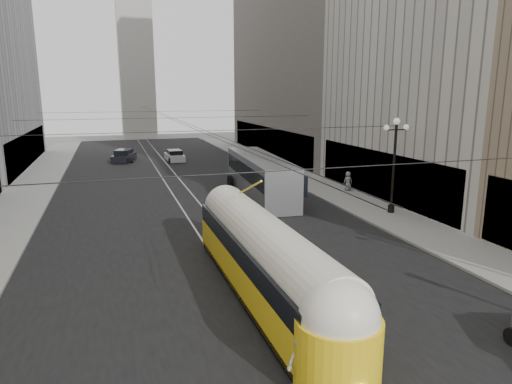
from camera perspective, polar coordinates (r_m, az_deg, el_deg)
road at (r=41.48m, az=-10.02°, el=0.84°), size 20.00×85.00×0.02m
sidewalk_left at (r=45.06m, az=-25.94°, el=0.78°), size 4.00×72.00×0.15m
sidewalk_right at (r=47.81m, az=3.78°, el=2.61°), size 4.00×72.00×0.15m
rail_left at (r=41.39m, az=-11.05°, el=0.78°), size 0.12×85.00×0.04m
rail_right at (r=41.59m, az=-9.00°, el=0.91°), size 0.12×85.00×0.04m
building_right_far at (r=61.83m, az=7.02°, el=19.86°), size 12.60×32.60×32.60m
distant_tower at (r=88.25m, az=-14.84°, el=16.41°), size 6.00×6.00×31.36m
lamppost_right_mid at (r=31.74m, az=16.89°, el=3.85°), size 1.86×0.44×6.37m
catenary at (r=39.75m, az=-9.97°, el=8.91°), size 25.00×72.00×0.23m
streetcar at (r=18.65m, az=1.03°, el=-8.08°), size 2.54×15.42×3.36m
city_bus at (r=35.98m, az=0.51°, el=2.16°), size 3.48×12.93×3.25m
sedan_white_far at (r=56.11m, az=-10.14°, el=4.45°), size 2.00×4.38×1.35m
sedan_dark_far at (r=57.06m, az=-16.17°, el=4.34°), size 3.19×4.98×1.46m
pedestrian_crossing_b at (r=13.37m, az=5.47°, el=-20.92°), size 0.75×0.90×1.66m
pedestrian_sidewalk_right at (r=38.59m, az=11.43°, el=1.35°), size 0.78×0.48×1.58m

